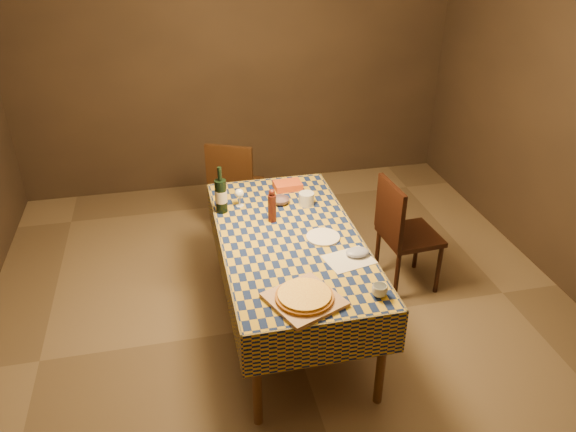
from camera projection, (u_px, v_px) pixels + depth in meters
The scene contains 16 objects.
room at pixel (290, 157), 3.51m from camera, with size 5.00×5.10×2.70m.
dining_table at pixel (290, 246), 3.83m from camera, with size 0.94×1.84×0.77m.
cutting_board at pixel (304, 300), 3.17m from camera, with size 0.37×0.37×0.02m, color #A7774E.
pizza at pixel (304, 296), 3.16m from camera, with size 0.38×0.38×0.03m.
pepper_mill at pixel (272, 206), 3.92m from camera, with size 0.08×0.08×0.25m.
bowl at pixel (280, 201), 4.19m from camera, with size 0.14×0.14×0.04m, color #604951.
wine_glass at pixel (239, 194), 4.12m from camera, with size 0.07×0.07×0.14m.
wine_bottle at pixel (221, 195), 4.03m from camera, with size 0.09×0.09×0.35m.
deli_tub at pixel (306, 199), 4.17m from camera, with size 0.11×0.11×0.10m, color silver.
takeout_container at pixel (288, 185), 4.41m from camera, with size 0.21×0.15×0.05m, color #C34719.
white_plate at pixel (323, 237), 3.77m from camera, with size 0.23×0.23×0.01m, color white.
tumbler at pixel (380, 291), 3.21m from camera, with size 0.09×0.09×0.07m, color silver.
flour_patch at pixel (349, 259), 3.55m from camera, with size 0.29×0.22×0.00m, color silver.
flour_bag at pixel (357, 252), 3.58m from camera, with size 0.16×0.12×0.05m, color #939ABC.
chair_far at pixel (234, 183), 5.06m from camera, with size 0.56×0.56×0.93m.
chair_right at pixel (401, 229), 4.35m from camera, with size 0.46×0.45×0.93m.
Camera 1 is at (-0.71, -3.16, 2.76)m, focal length 35.00 mm.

